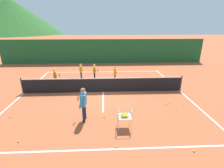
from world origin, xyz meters
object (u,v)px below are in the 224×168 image
Objects in this scene: student_2 at (95,71)px; tennis_ball_10 at (104,117)px; tennis_ball_7 at (167,104)px; student_1 at (81,70)px; tennis_ball_8 at (194,151)px; tennis_ball_3 at (135,110)px; tennis_ball_9 at (170,103)px; tennis_ball_1 at (116,147)px; tennis_ball_5 at (75,97)px; tennis_ball_4 at (10,117)px; tennis_ball_0 at (18,141)px; student_3 at (115,72)px; ball_cart at (124,115)px; tennis_net at (103,85)px; student_0 at (55,76)px; tennis_ball_2 at (130,96)px; instructor at (83,101)px; tennis_ball_6 at (176,109)px.

tennis_ball_10 is at bearing -82.79° from student_2.
tennis_ball_10 is (-3.52, -1.24, 0.00)m from tennis_ball_7.
student_1 is 9.95m from tennis_ball_8.
tennis_ball_8 is 1.00× the size of tennis_ball_10.
tennis_ball_3 is 3.47m from tennis_ball_8.
student_2 reaches higher than tennis_ball_3.
tennis_ball_9 is 1.00× the size of tennis_ball_10.
student_2 reaches higher than tennis_ball_1.
tennis_ball_5 and tennis_ball_9 have the same top height.
tennis_ball_1 is 1.00× the size of tennis_ball_4.
tennis_ball_0 is at bearing -153.32° from tennis_ball_10.
student_3 reaches higher than tennis_ball_10.
ball_cart reaches higher than tennis_ball_4.
student_0 is (-3.45, 1.33, 0.27)m from tennis_net.
student_1 is 19.07× the size of tennis_ball_2.
tennis_ball_3 and tennis_ball_10 have the same top height.
tennis_net is 3.17m from tennis_ball_3.
instructor is at bearing -72.31° from tennis_ball_5.
tennis_ball_1 is at bearing -141.26° from tennis_ball_6.
instructor is at bearing -170.57° from tennis_ball_6.
instructor is at bearing -133.59° from tennis_ball_2.
student_1 is at bearing 164.99° from student_2.
tennis_ball_4 is (-3.63, 0.44, -0.95)m from instructor.
student_3 is 1.32× the size of ball_cart.
tennis_ball_0 is (-4.18, -0.80, -0.56)m from ball_cart.
tennis_ball_9 is (-0.07, 0.73, 0.00)m from tennis_ball_6.
tennis_ball_10 is at bearing -53.63° from tennis_ball_5.
ball_cart is at bearing 145.15° from tennis_ball_8.
tennis_ball_8 and tennis_ball_9 have the same top height.
instructor reaches higher than tennis_ball_9.
student_3 is 17.51× the size of tennis_ball_6.
ball_cart is at bearing -90.01° from student_3.
tennis_ball_4 and tennis_ball_7 have the same top height.
tennis_ball_3 is (2.33, -5.17, -0.75)m from student_2.
ball_cart is 1.35m from tennis_ball_10.
tennis_ball_3 is (1.16, 2.74, 0.00)m from tennis_ball_1.
ball_cart is at bearing -44.95° from tennis_ball_10.
tennis_ball_1 is 2.76m from tennis_ball_8.
tennis_ball_1 is (-0.43, -7.60, -0.68)m from student_3.
student_1 is 7.46m from ball_cart.
tennis_ball_1 is 5.03m from tennis_ball_5.
tennis_ball_0 and tennis_ball_2 have the same top height.
tennis_ball_7 is at bearing 38.52° from ball_cart.
tennis_ball_9 is (5.59, -4.78, -0.74)m from student_1.
tennis_ball_2 is 1.00× the size of tennis_ball_10.
tennis_ball_10 is (-0.87, -5.47, -0.68)m from student_3.
student_1 reaches higher than tennis_ball_4.
tennis_ball_6 and tennis_ball_10 have the same top height.
tennis_ball_4 is 8.20m from tennis_ball_8.
student_3 reaches higher than ball_cart.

